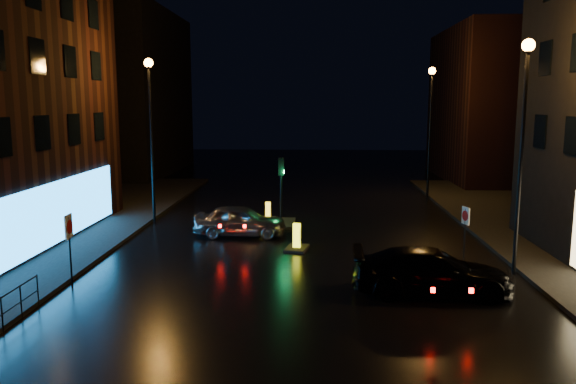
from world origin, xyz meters
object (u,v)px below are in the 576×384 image
(traffic_signal, at_px, (281,215))
(dark_sedan, at_px, (431,272))
(bollard_near, at_px, (297,244))
(bollard_far, at_px, (268,216))
(road_sign_right, at_px, (465,220))
(silver_hatchback, at_px, (240,221))
(road_sign_left, at_px, (69,233))

(traffic_signal, distance_m, dark_sedan, 11.71)
(dark_sedan, xyz_separation_m, bollard_near, (-4.57, 5.38, -0.50))
(bollard_far, relative_size, road_sign_right, 0.57)
(road_sign_right, bearing_deg, bollard_far, -57.31)
(silver_hatchback, relative_size, road_sign_left, 1.72)
(bollard_near, xyz_separation_m, road_sign_right, (6.74, -1.12, 1.34))
(road_sign_right, bearing_deg, bollard_near, -26.30)
(silver_hatchback, height_order, bollard_far, silver_hatchback)
(traffic_signal, bearing_deg, bollard_near, -79.08)
(traffic_signal, relative_size, bollard_far, 2.87)
(traffic_signal, relative_size, dark_sedan, 0.67)
(silver_hatchback, relative_size, road_sign_right, 2.02)
(bollard_far, relative_size, road_sign_left, 0.48)
(bollard_far, bearing_deg, traffic_signal, -46.08)
(road_sign_left, relative_size, road_sign_right, 1.17)
(silver_hatchback, xyz_separation_m, bollard_far, (1.00, 3.73, -0.52))
(silver_hatchback, bearing_deg, bollard_near, -129.65)
(traffic_signal, xyz_separation_m, dark_sedan, (5.53, -10.32, 0.24))
(road_sign_left, height_order, road_sign_right, road_sign_left)
(bollard_near, height_order, road_sign_right, road_sign_right)
(traffic_signal, height_order, road_sign_right, traffic_signal)
(traffic_signal, xyz_separation_m, bollard_far, (-0.77, 1.16, -0.29))
(silver_hatchback, bearing_deg, road_sign_left, 148.80)
(road_sign_left, xyz_separation_m, road_sign_right, (14.27, 4.04, -0.27))
(dark_sedan, bearing_deg, silver_hatchback, 45.44)
(bollard_near, xyz_separation_m, bollard_far, (-1.73, 6.10, -0.04))
(dark_sedan, height_order, bollard_near, dark_sedan)
(bollard_far, distance_m, road_sign_right, 11.22)
(traffic_signal, bearing_deg, road_sign_right, -38.22)
(bollard_near, relative_size, bollard_far, 1.20)
(dark_sedan, bearing_deg, bollard_near, 42.52)
(silver_hatchback, height_order, road_sign_left, road_sign_left)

